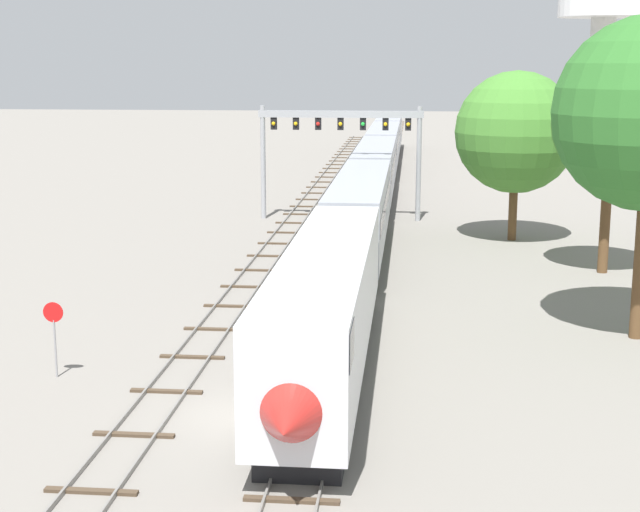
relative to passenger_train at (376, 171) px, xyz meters
name	(u,v)px	position (x,y,z in m)	size (l,w,h in m)	color
ground_plane	(255,417)	(-2.00, -49.27, -2.61)	(400.00, 400.00, 0.00)	gray
track_main	(380,185)	(0.00, 10.73, -2.54)	(2.60, 200.00, 0.16)	slate
track_near	(297,218)	(-5.50, -9.27, -2.54)	(2.60, 160.00, 0.16)	slate
passenger_train	(376,171)	(0.00, 0.00, 0.00)	(3.04, 111.05, 4.80)	silver
signal_gantry	(340,136)	(-2.25, -9.15, 3.59)	(12.10, 0.49, 8.38)	#999BA0
water_tower	(605,6)	(22.85, 26.53, 14.72)	(9.78, 9.78, 22.12)	beige
stop_sign	(54,329)	(-10.00, -46.01, -0.74)	(0.76, 0.08, 2.88)	gray
trackside_tree_left	(516,132)	(9.66, -16.27, 4.45)	(7.87, 7.87, 11.01)	brown
trackside_tree_right	(611,124)	(13.69, -25.74, 5.59)	(6.43, 6.43, 11.45)	brown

